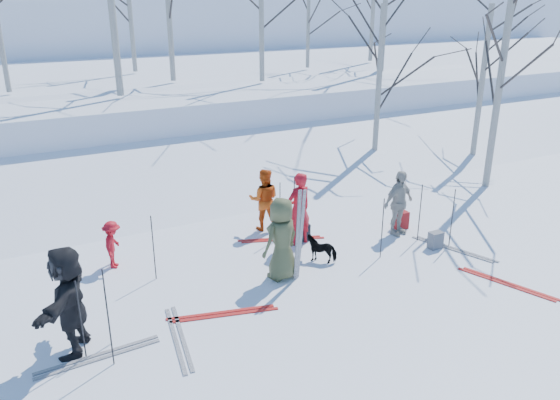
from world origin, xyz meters
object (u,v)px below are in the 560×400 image
skier_cream_east (399,203)px  backpack_dark (301,232)px  dog (322,248)px  skier_redor_behind (264,200)px  skier_grey_west (69,300)px  backpack_red (401,220)px  backpack_grey (435,240)px  skier_olive_center (282,239)px  skier_red_seated (113,245)px  skier_red_north (299,209)px

skier_cream_east → backpack_dark: bearing=151.6°
skier_cream_east → dog: size_ratio=2.36×
skier_redor_behind → skier_cream_east: size_ratio=0.97×
skier_cream_east → skier_grey_west: 7.42m
skier_redor_behind → dog: skier_redor_behind is taller
backpack_red → backpack_dark: (-2.44, 0.51, -0.01)m
skier_grey_west → backpack_grey: (7.58, 0.17, -0.70)m
skier_olive_center → skier_redor_behind: skier_olive_center is taller
backpack_red → skier_grey_west: bearing=-169.7°
skier_olive_center → skier_red_seated: size_ratio=1.66×
skier_cream_east → skier_red_seated: bearing=157.1°
skier_grey_west → skier_red_north: bearing=135.0°
skier_red_seated → backpack_grey: 6.87m
skier_redor_behind → backpack_dark: size_ratio=3.73×
skier_redor_behind → backpack_dark: skier_redor_behind is taller
skier_redor_behind → skier_red_seated: size_ratio=1.49×
dog → backpack_red: 2.61m
skier_olive_center → backpack_grey: skier_olive_center is taller
skier_redor_behind → backpack_grey: size_ratio=3.92×
backpack_grey → backpack_dark: backpack_dark is taller
skier_olive_center → skier_cream_east: bearing=173.9°
skier_red_seated → skier_olive_center: bearing=-100.5°
skier_grey_west → backpack_red: size_ratio=4.23×
skier_grey_west → backpack_grey: 7.61m
skier_redor_behind → skier_grey_west: bearing=58.3°
skier_red_north → skier_grey_west: (-5.04, -1.79, 0.06)m
skier_red_north → dog: bearing=82.4°
skier_olive_center → skier_redor_behind: 2.41m
backpack_red → backpack_dark: bearing=168.2°
skier_grey_west → skier_redor_behind: bearing=146.7°
skier_red_north → backpack_red: skier_red_north is taller
skier_olive_center → skier_red_north: 1.62m
skier_cream_east → skier_grey_west: (-7.32, -1.18, 0.12)m
skier_grey_west → backpack_dark: bearing=135.5°
skier_redor_behind → backpack_red: bearing=179.8°
skier_red_seated → skier_grey_west: skier_grey_west is taller
skier_red_north → skier_red_seated: skier_red_north is taller
skier_grey_west → backpack_grey: bearing=116.7°
skier_red_seated → backpack_grey: size_ratio=2.64×
skier_red_seated → skier_redor_behind: bearing=-60.4°
skier_olive_center → backpack_grey: bearing=157.2°
dog → skier_redor_behind: bearing=-129.6°
skier_olive_center → backpack_red: skier_olive_center is taller
skier_red_north → skier_redor_behind: 1.13m
skier_grey_west → backpack_red: 7.76m
skier_redor_behind → backpack_grey: bearing=163.8°
skier_redor_behind → skier_red_seated: bearing=32.0°
backpack_red → backpack_dark: size_ratio=1.05×
skier_redor_behind → skier_grey_west: (-4.71, -2.87, 0.14)m
skier_redor_behind → skier_cream_east: skier_cream_east is taller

